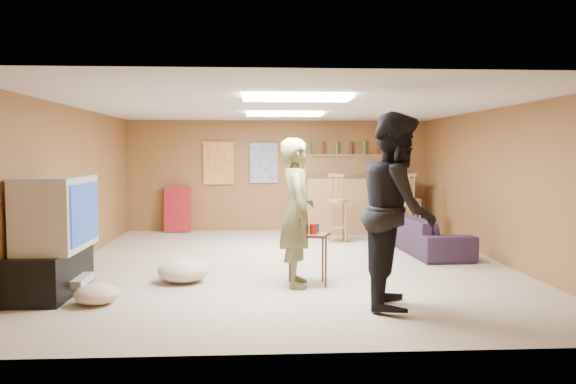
{
  "coord_description": "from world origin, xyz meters",
  "views": [
    {
      "loc": [
        -0.46,
        -7.76,
        1.57
      ],
      "look_at": [
        0.0,
        0.2,
        1.0
      ],
      "focal_mm": 35.0,
      "sensor_mm": 36.0,
      "label": 1
    }
  ],
  "objects": [
    {
      "name": "poster_left",
      "position": [
        -1.2,
        3.46,
        1.35
      ],
      "size": [
        0.6,
        0.03,
        0.85
      ],
      "primitive_type": "cube",
      "color": "#BF3F26",
      "rests_on": "wall_back"
    },
    {
      "name": "tv_body",
      "position": [
        -2.65,
        -1.5,
        0.9
      ],
      "size": [
        0.6,
        1.1,
        0.8
      ],
      "primitive_type": "cube",
      "color": "#B2B2B7",
      "rests_on": "tv_stand"
    },
    {
      "name": "person_olive",
      "position": [
        0.02,
        -1.27,
        0.87
      ],
      "size": [
        0.42,
        0.64,
        1.73
      ],
      "primitive_type": "imported",
      "rotation": [
        0.0,
        0.0,
        1.56
      ],
      "color": "brown",
      "rests_on": "ground"
    },
    {
      "name": "cushion_far",
      "position": [
        -2.11,
        -1.94,
        0.1
      ],
      "size": [
        0.48,
        0.48,
        0.21
      ],
      "primitive_type": "ellipsoid",
      "rotation": [
        0.0,
        0.0,
        0.04
      ],
      "color": "tan",
      "rests_on": "ground"
    },
    {
      "name": "poster_right",
      "position": [
        -0.3,
        3.46,
        1.35
      ],
      "size": [
        0.55,
        0.03,
        0.8
      ],
      "primitive_type": "cube",
      "color": "#334C99",
      "rests_on": "wall_back"
    },
    {
      "name": "cushion_near_tv",
      "position": [
        -1.34,
        -1.0,
        0.14
      ],
      "size": [
        0.62,
        0.62,
        0.28
      ],
      "primitive_type": "ellipsoid",
      "rotation": [
        0.0,
        0.0,
        -0.01
      ],
      "color": "tan",
      "rests_on": "ground"
    },
    {
      "name": "tray_table",
      "position": [
        0.15,
        -1.23,
        0.31
      ],
      "size": [
        0.57,
        0.52,
        0.62
      ],
      "primitive_type": "cube",
      "rotation": [
        0.0,
        0.0,
        -0.35
      ],
      "color": "#3D2513",
      "rests_on": "ground"
    },
    {
      "name": "wall_front",
      "position": [
        0.0,
        -3.5,
        1.1
      ],
      "size": [
        6.0,
        0.02,
        2.2
      ],
      "primitive_type": "cube",
      "color": "brown",
      "rests_on": "ground"
    },
    {
      "name": "cup_red_far",
      "position": [
        0.21,
        -1.29,
        0.68
      ],
      "size": [
        0.11,
        0.11,
        0.12
      ],
      "primitive_type": "cylinder",
      "rotation": [
        0.0,
        0.0,
        -0.37
      ],
      "color": "#A71B0B",
      "rests_on": "tray_table"
    },
    {
      "name": "wall_left",
      "position": [
        -3.0,
        0.0,
        1.1
      ],
      "size": [
        0.02,
        7.0,
        2.2
      ],
      "primitive_type": "cube",
      "color": "brown",
      "rests_on": "ground"
    },
    {
      "name": "ceiling",
      "position": [
        0.0,
        0.0,
        2.2
      ],
      "size": [
        6.0,
        7.0,
        0.02
      ],
      "primitive_type": "cube",
      "color": "silver",
      "rests_on": "ground"
    },
    {
      "name": "bar_stool_left",
      "position": [
        0.96,
        1.92,
        0.62
      ],
      "size": [
        0.43,
        0.43,
        1.25
      ],
      "primitive_type": null,
      "rotation": [
        0.0,
        0.0,
        -0.08
      ],
      "color": "brown",
      "rests_on": "ground"
    },
    {
      "name": "bar_counter",
      "position": [
        1.5,
        2.95,
        0.55
      ],
      "size": [
        2.0,
        0.6,
        1.1
      ],
      "primitive_type": "cube",
      "color": "brown",
      "rests_on": "ground"
    },
    {
      "name": "ground",
      "position": [
        0.0,
        0.0,
        0.0
      ],
      "size": [
        7.0,
        7.0,
        0.0
      ],
      "primitive_type": "plane",
      "color": "tan",
      "rests_on": "ground"
    },
    {
      "name": "bar_shelf",
      "position": [
        1.5,
        3.4,
        1.5
      ],
      "size": [
        2.0,
        0.18,
        0.05
      ],
      "primitive_type": "cube",
      "color": "brown",
      "rests_on": "bar_backing"
    },
    {
      "name": "cup_blue",
      "position": [
        0.26,
        -1.14,
        0.67
      ],
      "size": [
        0.08,
        0.08,
        0.1
      ],
      "primitive_type": "cylinder",
      "rotation": [
        0.0,
        0.0,
        -0.06
      ],
      "color": "navy",
      "rests_on": "tray_table"
    },
    {
      "name": "tv_screen",
      "position": [
        -2.34,
        -1.5,
        0.9
      ],
      "size": [
        0.02,
        0.95,
        0.65
      ],
      "primitive_type": "cube",
      "color": "navy",
      "rests_on": "tv_body"
    },
    {
      "name": "bar_backing",
      "position": [
        1.5,
        3.42,
        1.2
      ],
      "size": [
        2.0,
        0.14,
        0.6
      ],
      "primitive_type": "cube",
      "color": "brown",
      "rests_on": "bar_counter"
    },
    {
      "name": "ceiling_panel_back",
      "position": [
        0.0,
        1.2,
        2.17
      ],
      "size": [
        1.2,
        0.6,
        0.04
      ],
      "primitive_type": "cube",
      "color": "white",
      "rests_on": "ceiling"
    },
    {
      "name": "bar_lip",
      "position": [
        1.5,
        2.7,
        1.1
      ],
      "size": [
        2.1,
        0.12,
        0.05
      ],
      "primitive_type": "cube",
      "color": "#3D2513",
      "rests_on": "bar_counter"
    },
    {
      "name": "dvd_box",
      "position": [
        -2.5,
        -1.5,
        0.15
      ],
      "size": [
        0.35,
        0.5,
        0.08
      ],
      "primitive_type": "cube",
      "color": "#B2B2B7",
      "rests_on": "tv_stand"
    },
    {
      "name": "cushion_mid",
      "position": [
        -1.36,
        -0.62,
        0.1
      ],
      "size": [
        0.48,
        0.48,
        0.19
      ],
      "primitive_type": "ellipsoid",
      "rotation": [
        0.0,
        0.0,
        0.12
      ],
      "color": "tan",
      "rests_on": "ground"
    },
    {
      "name": "bottle_row",
      "position": [
        1.44,
        3.38,
        1.65
      ],
      "size": [
        1.76,
        0.08,
        0.26
      ],
      "primitive_type": null,
      "color": "#3F7233",
      "rests_on": "bar_shelf"
    },
    {
      "name": "ceiling_panel_front",
      "position": [
        0.0,
        -1.5,
        2.17
      ],
      "size": [
        1.2,
        0.6,
        0.04
      ],
      "primitive_type": "cube",
      "color": "white",
      "rests_on": "ceiling"
    },
    {
      "name": "sofa",
      "position": [
        2.23,
        0.76,
        0.28
      ],
      "size": [
        0.85,
        1.96,
        0.56
      ],
      "primitive_type": "imported",
      "rotation": [
        0.0,
        0.0,
        1.62
      ],
      "color": "black",
      "rests_on": "ground"
    },
    {
      "name": "cup_red_near",
      "position": [
        0.05,
        -1.21,
        0.67
      ],
      "size": [
        0.09,
        0.09,
        0.11
      ],
      "primitive_type": "cylinder",
      "rotation": [
        0.0,
        0.0,
        -0.09
      ],
      "color": "#A71B0B",
      "rests_on": "tray_table"
    },
    {
      "name": "tv_stand",
      "position": [
        -2.72,
        -1.5,
        0.25
      ],
      "size": [
        0.55,
        1.3,
        0.5
      ],
      "primitive_type": "cube",
      "color": "black",
      "rests_on": "ground"
    },
    {
      "name": "wall_back",
      "position": [
        0.0,
        3.5,
        1.1
      ],
      "size": [
        6.0,
        0.02,
        2.2
      ],
      "primitive_type": "cube",
      "color": "brown",
      "rests_on": "ground"
    },
    {
      "name": "folding_chair_stack",
      "position": [
        -2.0,
        3.3,
        0.45
      ],
      "size": [
        0.5,
        0.26,
        0.91
      ],
      "primitive_type": "cube",
      "rotation": [
        -0.14,
        0.0,
        0.0
      ],
      "color": "maroon",
      "rests_on": "ground"
    },
    {
      "name": "bar_stool_right",
      "position": [
        2.25,
        1.87,
        0.6
      ],
      "size": [
        0.38,
        0.38,
        1.21
      ],
      "primitive_type": null,
      "rotation": [
        0.0,
        0.0,
        0.0
      ],
      "color": "brown",
      "rests_on": "ground"
    },
    {
      "name": "person_black",
      "position": [
        0.98,
        -2.18,
        0.98
      ],
      "size": [
        0.95,
        1.11,
        1.97
      ],
      "primitive_type": "imported",
      "rotation": [
        0.0,
        0.0,
        1.33
      ],
      "color": "black",
      "rests_on": "ground"
    },
    {
      "name": "wall_right",
      "position": [
        3.0,
        0.0,
        1.1
      ],
      "size": [
        0.02,
        7.0,
        2.2
      ],
      "primitive_type": "cube",
      "color": "brown",
      "rests_on": "ground"
    }
  ]
}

